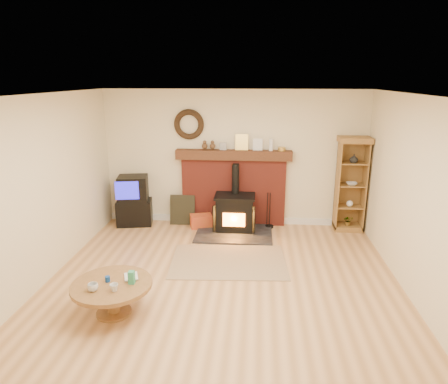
# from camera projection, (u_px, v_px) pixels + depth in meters

# --- Properties ---
(ground) EXTENTS (5.50, 5.50, 0.00)m
(ground) POSITION_uv_depth(u_px,v_px,m) (221.00, 293.00, 5.41)
(ground) COLOR #B07C49
(ground) RESTS_ON ground
(room_shell) EXTENTS (5.02, 5.52, 2.61)m
(room_shell) POSITION_uv_depth(u_px,v_px,m) (220.00, 167.00, 5.02)
(room_shell) COLOR beige
(room_shell) RESTS_ON ground
(chimney_breast) EXTENTS (2.20, 0.22, 1.78)m
(chimney_breast) POSITION_uv_depth(u_px,v_px,m) (234.00, 185.00, 7.74)
(chimney_breast) COLOR maroon
(chimney_breast) RESTS_ON ground
(wood_stove) EXTENTS (1.40, 1.00, 1.26)m
(wood_stove) POSITION_uv_depth(u_px,v_px,m) (235.00, 214.00, 7.48)
(wood_stove) COLOR black
(wood_stove) RESTS_ON ground
(area_rug) EXTENTS (1.87, 1.35, 0.01)m
(area_rug) POSITION_uv_depth(u_px,v_px,m) (228.00, 261.00, 6.31)
(area_rug) COLOR brown
(area_rug) RESTS_ON ground
(tv_unit) EXTENTS (0.74, 0.57, 0.97)m
(tv_unit) POSITION_uv_depth(u_px,v_px,m) (134.00, 201.00, 7.80)
(tv_unit) COLOR black
(tv_unit) RESTS_ON ground
(curio_cabinet) EXTENTS (0.57, 0.41, 1.78)m
(curio_cabinet) POSITION_uv_depth(u_px,v_px,m) (351.00, 184.00, 7.42)
(curio_cabinet) COLOR olive
(curio_cabinet) RESTS_ON ground
(firelog_box) EXTENTS (0.46, 0.36, 0.25)m
(firelog_box) POSITION_uv_depth(u_px,v_px,m) (201.00, 221.00, 7.72)
(firelog_box) COLOR orange
(firelog_box) RESTS_ON ground
(leaning_painting) EXTENTS (0.49, 0.13, 0.58)m
(leaning_painting) POSITION_uv_depth(u_px,v_px,m) (182.00, 210.00, 7.85)
(leaning_painting) COLOR black
(leaning_painting) RESTS_ON ground
(fire_tools) EXTENTS (0.16, 0.16, 0.70)m
(fire_tools) POSITION_uv_depth(u_px,v_px,m) (269.00, 222.00, 7.71)
(fire_tools) COLOR black
(fire_tools) RESTS_ON ground
(coffee_table) EXTENTS (0.97, 0.97, 0.57)m
(coffee_table) POSITION_uv_depth(u_px,v_px,m) (112.00, 289.00, 4.84)
(coffee_table) COLOR brown
(coffee_table) RESTS_ON ground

